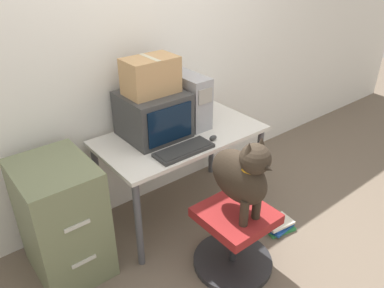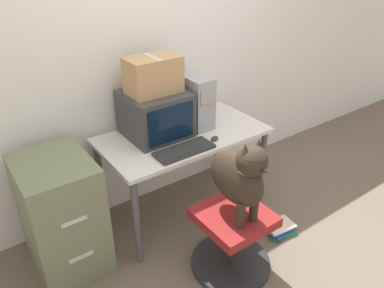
{
  "view_description": "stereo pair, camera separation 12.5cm",
  "coord_description": "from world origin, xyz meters",
  "px_view_note": "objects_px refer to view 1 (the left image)",
  "views": [
    {
      "loc": [
        -1.55,
        -1.72,
        2.08
      ],
      "look_at": [
        -0.13,
        0.05,
        0.83
      ],
      "focal_mm": 35.0,
      "sensor_mm": 36.0,
      "label": 1
    },
    {
      "loc": [
        -1.45,
        -1.8,
        2.08
      ],
      "look_at": [
        -0.13,
        0.05,
        0.83
      ],
      "focal_mm": 35.0,
      "sensor_mm": 36.0,
      "label": 2
    }
  ],
  "objects_px": {
    "pc_tower": "(188,99)",
    "dog": "(242,174)",
    "office_chair": "(234,238)",
    "filing_cabinet": "(62,220)",
    "keyboard": "(184,150)",
    "crt_monitor": "(153,115)",
    "book_stack_floor": "(278,225)",
    "cardboard_box": "(151,76)"
  },
  "relations": [
    {
      "from": "crt_monitor",
      "to": "keyboard",
      "type": "relative_size",
      "value": 1.03
    },
    {
      "from": "office_chair",
      "to": "filing_cabinet",
      "type": "relative_size",
      "value": 0.68
    },
    {
      "from": "keyboard",
      "to": "office_chair",
      "type": "relative_size",
      "value": 0.77
    },
    {
      "from": "crt_monitor",
      "to": "pc_tower",
      "type": "bearing_deg",
      "value": 0.92
    },
    {
      "from": "office_chair",
      "to": "book_stack_floor",
      "type": "relative_size",
      "value": 2.13
    },
    {
      "from": "crt_monitor",
      "to": "book_stack_floor",
      "type": "height_order",
      "value": "crt_monitor"
    },
    {
      "from": "dog",
      "to": "pc_tower",
      "type": "bearing_deg",
      "value": 74.02
    },
    {
      "from": "crt_monitor",
      "to": "office_chair",
      "type": "height_order",
      "value": "crt_monitor"
    },
    {
      "from": "keyboard",
      "to": "dog",
      "type": "height_order",
      "value": "dog"
    },
    {
      "from": "pc_tower",
      "to": "dog",
      "type": "relative_size",
      "value": 0.72
    },
    {
      "from": "crt_monitor",
      "to": "office_chair",
      "type": "xyz_separation_m",
      "value": [
        0.09,
        -0.83,
        -0.68
      ]
    },
    {
      "from": "keyboard",
      "to": "crt_monitor",
      "type": "bearing_deg",
      "value": 93.4
    },
    {
      "from": "pc_tower",
      "to": "dog",
      "type": "bearing_deg",
      "value": -105.98
    },
    {
      "from": "pc_tower",
      "to": "dog",
      "type": "xyz_separation_m",
      "value": [
        -0.25,
        -0.87,
        -0.16
      ]
    },
    {
      "from": "keyboard",
      "to": "filing_cabinet",
      "type": "xyz_separation_m",
      "value": [
        -0.86,
        0.24,
        -0.34
      ]
    },
    {
      "from": "crt_monitor",
      "to": "pc_tower",
      "type": "xyz_separation_m",
      "value": [
        0.34,
        0.01,
        0.04
      ]
    },
    {
      "from": "book_stack_floor",
      "to": "cardboard_box",
      "type": "bearing_deg",
      "value": 128.68
    },
    {
      "from": "pc_tower",
      "to": "cardboard_box",
      "type": "height_order",
      "value": "cardboard_box"
    },
    {
      "from": "crt_monitor",
      "to": "filing_cabinet",
      "type": "xyz_separation_m",
      "value": [
        -0.84,
        -0.11,
        -0.5
      ]
    },
    {
      "from": "office_chair",
      "to": "filing_cabinet",
      "type": "distance_m",
      "value": 1.18
    },
    {
      "from": "pc_tower",
      "to": "book_stack_floor",
      "type": "distance_m",
      "value": 1.25
    },
    {
      "from": "book_stack_floor",
      "to": "keyboard",
      "type": "bearing_deg",
      "value": 144.34
    },
    {
      "from": "filing_cabinet",
      "to": "cardboard_box",
      "type": "distance_m",
      "value": 1.16
    },
    {
      "from": "filing_cabinet",
      "to": "crt_monitor",
      "type": "bearing_deg",
      "value": 7.79
    },
    {
      "from": "office_chair",
      "to": "cardboard_box",
      "type": "relative_size",
      "value": 1.5
    },
    {
      "from": "filing_cabinet",
      "to": "cardboard_box",
      "type": "relative_size",
      "value": 2.22
    },
    {
      "from": "crt_monitor",
      "to": "office_chair",
      "type": "distance_m",
      "value": 1.07
    },
    {
      "from": "crt_monitor",
      "to": "keyboard",
      "type": "xyz_separation_m",
      "value": [
        0.02,
        -0.35,
        -0.16
      ]
    },
    {
      "from": "keyboard",
      "to": "dog",
      "type": "distance_m",
      "value": 0.52
    },
    {
      "from": "office_chair",
      "to": "dog",
      "type": "xyz_separation_m",
      "value": [
        0.0,
        -0.03,
        0.55
      ]
    },
    {
      "from": "pc_tower",
      "to": "book_stack_floor",
      "type": "xyz_separation_m",
      "value": [
        0.3,
        -0.8,
        -0.92
      ]
    },
    {
      "from": "filing_cabinet",
      "to": "pc_tower",
      "type": "bearing_deg",
      "value": 5.83
    },
    {
      "from": "keyboard",
      "to": "office_chair",
      "type": "height_order",
      "value": "keyboard"
    },
    {
      "from": "dog",
      "to": "filing_cabinet",
      "type": "distance_m",
      "value": 1.24
    },
    {
      "from": "pc_tower",
      "to": "keyboard",
      "type": "relative_size",
      "value": 0.97
    },
    {
      "from": "office_chair",
      "to": "pc_tower",
      "type": "bearing_deg",
      "value": 73.48
    },
    {
      "from": "office_chair",
      "to": "filing_cabinet",
      "type": "bearing_deg",
      "value": 142.21
    },
    {
      "from": "office_chair",
      "to": "cardboard_box",
      "type": "distance_m",
      "value": 1.29
    },
    {
      "from": "pc_tower",
      "to": "cardboard_box",
      "type": "xyz_separation_m",
      "value": [
        -0.34,
        -0.0,
        0.27
      ]
    },
    {
      "from": "pc_tower",
      "to": "dog",
      "type": "distance_m",
      "value": 0.92
    },
    {
      "from": "dog",
      "to": "filing_cabinet",
      "type": "bearing_deg",
      "value": 141.07
    },
    {
      "from": "pc_tower",
      "to": "cardboard_box",
      "type": "bearing_deg",
      "value": -179.74
    }
  ]
}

